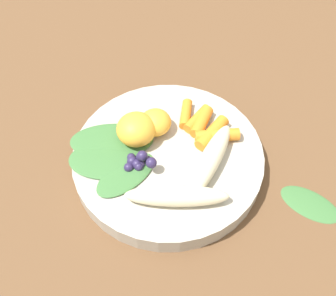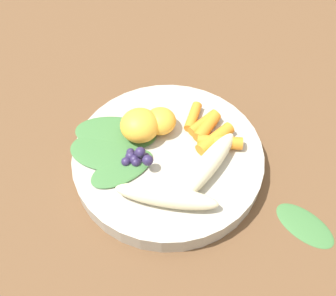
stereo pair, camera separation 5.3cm
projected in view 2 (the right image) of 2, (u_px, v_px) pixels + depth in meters
name	position (u px, v px, depth m)	size (l,w,h in m)	color
ground_plane	(168.00, 164.00, 0.56)	(2.40, 2.40, 0.00)	brown
bowl	(168.00, 158.00, 0.55)	(0.27, 0.27, 0.03)	#B2AD9E
banana_peeled_left	(207.00, 166.00, 0.51)	(0.13, 0.03, 0.03)	beige
banana_peeled_right	(166.00, 196.00, 0.48)	(0.13, 0.03, 0.03)	beige
orange_segment_near	(140.00, 125.00, 0.54)	(0.06, 0.06, 0.04)	#F4A833
orange_segment_far	(160.00, 121.00, 0.55)	(0.04, 0.04, 0.03)	#F4A833
carrot_front	(220.00, 142.00, 0.54)	(0.02, 0.02, 0.06)	orange
carrot_mid_left	(215.00, 139.00, 0.54)	(0.02, 0.02, 0.06)	orange
carrot_mid_right	(207.00, 127.00, 0.55)	(0.02, 0.02, 0.05)	orange
carrot_rear	(204.00, 123.00, 0.56)	(0.02, 0.02, 0.05)	orange
carrot_small	(193.00, 117.00, 0.57)	(0.01, 0.01, 0.05)	orange
blueberry_pile	(137.00, 157.00, 0.52)	(0.03, 0.04, 0.03)	#2D234C
coconut_shred_patch	(120.00, 163.00, 0.53)	(0.04, 0.04, 0.00)	white
kale_leaf_left	(116.00, 133.00, 0.55)	(0.12, 0.06, 0.01)	#3D7038
kale_leaf_right	(106.00, 151.00, 0.54)	(0.10, 0.06, 0.01)	#3D7038
kale_leaf_rear	(122.00, 168.00, 0.52)	(0.09, 0.05, 0.01)	#3D7038
kale_leaf_stray	(305.00, 225.00, 0.50)	(0.08, 0.04, 0.01)	#3D7038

